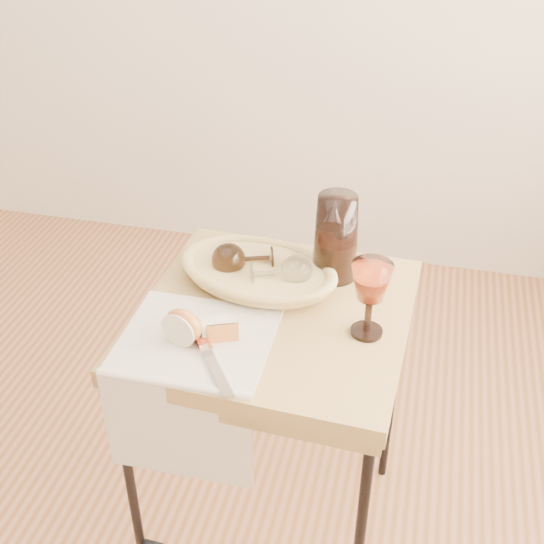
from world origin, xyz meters
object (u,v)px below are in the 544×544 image
(side_table, at_px, (274,430))
(wine_goblet, at_px, (370,299))
(table_knife, at_px, (208,352))
(goblet_lying_b, at_px, (277,273))
(goblet_lying_a, at_px, (247,259))
(apple_half, at_px, (183,325))
(pitcher, at_px, (336,237))
(bread_basket, at_px, (258,274))
(tea_towel, at_px, (196,340))

(side_table, distance_m, wine_goblet, 0.53)
(side_table, height_order, table_knife, table_knife)
(goblet_lying_b, distance_m, wine_goblet, 0.26)
(goblet_lying_a, height_order, apple_half, goblet_lying_a)
(goblet_lying_b, distance_m, pitcher, 0.17)
(bread_basket, distance_m, table_knife, 0.30)
(apple_half, distance_m, table_knife, 0.08)
(goblet_lying_a, bearing_deg, goblet_lying_b, 137.54)
(wine_goblet, xyz_separation_m, apple_half, (-0.38, -0.12, -0.05))
(bread_basket, relative_size, pitcher, 1.36)
(tea_towel, bearing_deg, apple_half, -155.67)
(tea_towel, height_order, table_knife, table_knife)
(table_knife, bearing_deg, apple_half, -155.52)
(side_table, xyz_separation_m, bread_basket, (-0.06, 0.10, 0.41))
(pitcher, bearing_deg, tea_towel, -128.91)
(apple_half, bearing_deg, pitcher, 64.43)
(side_table, height_order, wine_goblet, wine_goblet)
(goblet_lying_a, xyz_separation_m, pitcher, (0.20, 0.06, 0.05))
(apple_half, bearing_deg, side_table, 57.24)
(side_table, distance_m, apple_half, 0.49)
(goblet_lying_a, distance_m, table_knife, 0.31)
(tea_towel, relative_size, pitcher, 1.27)
(goblet_lying_b, relative_size, table_knife, 0.50)
(goblet_lying_a, distance_m, goblet_lying_b, 0.09)
(side_table, xyz_separation_m, wine_goblet, (0.22, -0.03, 0.48))
(wine_goblet, bearing_deg, goblet_lying_b, 153.73)
(side_table, bearing_deg, goblet_lying_b, 98.71)
(apple_half, bearing_deg, tea_towel, 38.19)
(goblet_lying_b, distance_m, table_knife, 0.29)
(bread_basket, distance_m, wine_goblet, 0.32)
(goblet_lying_b, height_order, table_knife, goblet_lying_b)
(pitcher, relative_size, apple_half, 2.96)
(wine_goblet, bearing_deg, goblet_lying_a, 154.42)
(tea_towel, height_order, apple_half, apple_half)
(bread_basket, bearing_deg, pitcher, 34.38)
(pitcher, relative_size, wine_goblet, 1.41)
(goblet_lying_b, bearing_deg, pitcher, 18.89)
(apple_half, bearing_deg, bread_basket, 82.64)
(pitcher, bearing_deg, apple_half, -130.43)
(goblet_lying_a, height_order, table_knife, goblet_lying_a)
(tea_towel, xyz_separation_m, pitcher, (0.25, 0.33, 0.11))
(side_table, bearing_deg, apple_half, -136.00)
(tea_towel, bearing_deg, goblet_lying_a, 79.94)
(bread_basket, bearing_deg, goblet_lying_a, 163.56)
(wine_goblet, bearing_deg, bread_basket, 154.53)
(pitcher, xyz_separation_m, wine_goblet, (0.11, -0.21, -0.02))
(bread_basket, height_order, goblet_lying_a, goblet_lying_a)
(tea_towel, distance_m, apple_half, 0.05)
(tea_towel, xyz_separation_m, table_knife, (0.04, -0.05, 0.01))
(wine_goblet, height_order, apple_half, wine_goblet)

